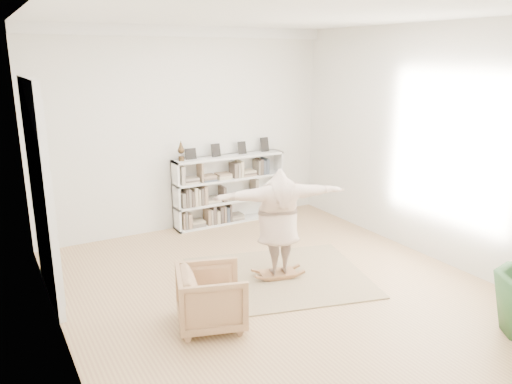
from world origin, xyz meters
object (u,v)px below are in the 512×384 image
(bookshelf, at_px, (229,190))
(rocker_board, at_px, (278,273))
(armchair, at_px, (211,298))
(person, at_px, (279,219))

(bookshelf, height_order, rocker_board, bookshelf)
(armchair, bearing_deg, person, -44.82)
(bookshelf, distance_m, armchair, 3.86)
(rocker_board, height_order, person, person)
(armchair, bearing_deg, bookshelf, -12.28)
(bookshelf, height_order, person, person)
(bookshelf, distance_m, person, 2.68)
(bookshelf, relative_size, person, 1.16)
(armchair, height_order, person, person)
(bookshelf, bearing_deg, person, -101.52)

